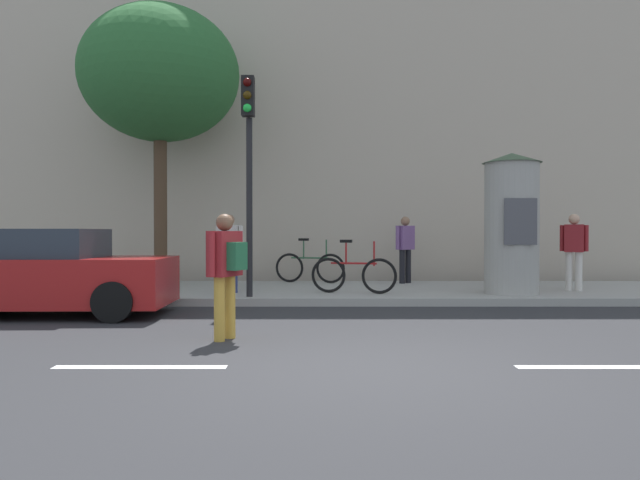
# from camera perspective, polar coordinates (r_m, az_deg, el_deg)

# --- Properties ---
(ground_plane) EXTENTS (80.00, 80.00, 0.00)m
(ground_plane) POSITION_cam_1_polar(r_m,az_deg,el_deg) (6.36, 4.92, -11.99)
(ground_plane) COLOR #2B2B2D
(sidewalk_curb) EXTENTS (36.00, 4.00, 0.15)m
(sidewalk_curb) POSITION_cam_1_polar(r_m,az_deg,el_deg) (13.26, 2.33, -4.95)
(sidewalk_curb) COLOR #9E9B93
(sidewalk_curb) RESTS_ON ground_plane
(lane_markings) EXTENTS (25.80, 0.16, 0.01)m
(lane_markings) POSITION_cam_1_polar(r_m,az_deg,el_deg) (6.36, 4.92, -11.96)
(lane_markings) COLOR silver
(lane_markings) RESTS_ON ground_plane
(building_backdrop) EXTENTS (36.00, 5.00, 11.72)m
(building_backdrop) POSITION_cam_1_polar(r_m,az_deg,el_deg) (18.72, 1.70, 14.58)
(building_backdrop) COLOR #B7A893
(building_backdrop) RESTS_ON ground_plane
(traffic_light) EXTENTS (0.24, 0.45, 4.19)m
(traffic_light) POSITION_cam_1_polar(r_m,az_deg,el_deg) (11.61, -6.80, 8.58)
(traffic_light) COLOR black
(traffic_light) RESTS_ON sidewalk_curb
(poster_column) EXTENTS (1.17, 1.17, 2.84)m
(poster_column) POSITION_cam_1_polar(r_m,az_deg,el_deg) (12.67, 17.80, 1.60)
(poster_column) COLOR #9E9B93
(poster_column) RESTS_ON sidewalk_curb
(street_tree) EXTENTS (3.65, 3.65, 6.46)m
(street_tree) POSITION_cam_1_polar(r_m,az_deg,el_deg) (14.82, -14.98, 14.94)
(street_tree) COLOR #4C3826
(street_tree) RESTS_ON sidewalk_curb
(pedestrian_with_bag) EXTENTS (0.51, 0.62, 1.64)m
(pedestrian_with_bag) POSITION_cam_1_polar(r_m,az_deg,el_deg) (7.86, -8.92, -2.28)
(pedestrian_with_bag) COLOR #B78C33
(pedestrian_with_bag) RESTS_ON ground_plane
(pedestrian_near_pole) EXTENTS (0.60, 0.50, 1.61)m
(pedestrian_near_pole) POSITION_cam_1_polar(r_m,az_deg,el_deg) (12.48, -8.56, -0.56)
(pedestrian_near_pole) COLOR navy
(pedestrian_near_pole) RESTS_ON sidewalk_curb
(pedestrian_in_red_top) EXTENTS (0.25, 0.67, 1.61)m
(pedestrian_in_red_top) POSITION_cam_1_polar(r_m,az_deg,el_deg) (15.21, 18.99, -0.38)
(pedestrian_in_red_top) COLOR #1E5938
(pedestrian_in_red_top) RESTS_ON sidewalk_curb
(pedestrian_in_dark_shirt) EXTENTS (0.49, 0.45, 1.62)m
(pedestrian_in_dark_shirt) POSITION_cam_1_polar(r_m,az_deg,el_deg) (14.67, 8.14, -0.42)
(pedestrian_in_dark_shirt) COLOR black
(pedestrian_in_dark_shirt) RESTS_ON sidewalk_curb
(pedestrian_in_light_jacket) EXTENTS (0.53, 0.48, 1.63)m
(pedestrian_in_light_jacket) POSITION_cam_1_polar(r_m,az_deg,el_deg) (13.79, 23.06, -0.47)
(pedestrian_in_light_jacket) COLOR silver
(pedestrian_in_light_jacket) RESTS_ON sidewalk_curb
(bicycle_leaning) EXTENTS (1.73, 0.48, 1.09)m
(bicycle_leaning) POSITION_cam_1_polar(r_m,az_deg,el_deg) (12.21, 3.23, -3.27)
(bicycle_leaning) COLOR black
(bicycle_leaning) RESTS_ON sidewalk_curb
(bicycle_upright) EXTENTS (1.72, 0.53, 1.09)m
(bicycle_upright) POSITION_cam_1_polar(r_m,az_deg,el_deg) (14.67, -0.97, -2.58)
(bicycle_upright) COLOR black
(bicycle_upright) RESTS_ON sidewalk_curb
(parked_car_blue) EXTENTS (4.46, 1.91, 1.45)m
(parked_car_blue) POSITION_cam_1_polar(r_m,az_deg,el_deg) (11.12, -25.65, -2.88)
(parked_car_blue) COLOR maroon
(parked_car_blue) RESTS_ON ground_plane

